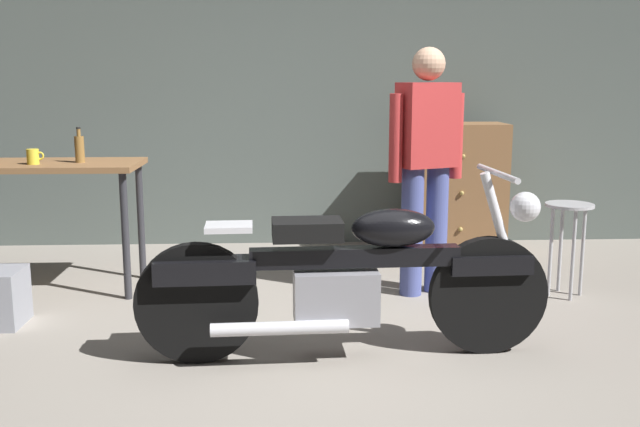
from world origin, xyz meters
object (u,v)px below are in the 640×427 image
object	(u,v)px
bottle	(80,148)
motorcycle	(348,275)
shop_stool	(568,224)
person_standing	(426,160)
mug_yellow_tall	(33,157)
wooden_dresser	(455,189)

from	to	relation	value
bottle	motorcycle	bearing A→B (deg)	-37.85
shop_stool	motorcycle	bearing A→B (deg)	-146.85
person_standing	mug_yellow_tall	size ratio (longest dim) A/B	14.61
person_standing	mug_yellow_tall	distance (m)	2.63
wooden_dresser	mug_yellow_tall	distance (m)	3.31
shop_stool	mug_yellow_tall	world-z (taller)	mug_yellow_tall
person_standing	shop_stool	bearing A→B (deg)	150.60
motorcycle	wooden_dresser	distance (m)	2.55
person_standing	mug_yellow_tall	world-z (taller)	person_standing
motorcycle	bottle	world-z (taller)	bottle
motorcycle	mug_yellow_tall	world-z (taller)	mug_yellow_tall
shop_stool	wooden_dresser	xyz separation A→B (m)	(-0.47, 1.27, 0.05)
shop_stool	bottle	world-z (taller)	bottle
shop_stool	bottle	xyz separation A→B (m)	(-3.31, 0.31, 0.50)
person_standing	shop_stool	xyz separation A→B (m)	(0.96, -0.12, -0.43)
wooden_dresser	bottle	distance (m)	3.02
mug_yellow_tall	bottle	world-z (taller)	bottle
person_standing	wooden_dresser	xyz separation A→B (m)	(0.48, 1.15, -0.38)
motorcycle	person_standing	distance (m)	1.39
person_standing	wooden_dresser	bearing A→B (deg)	-135.02
motorcycle	shop_stool	bearing A→B (deg)	30.71
shop_stool	wooden_dresser	world-z (taller)	wooden_dresser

